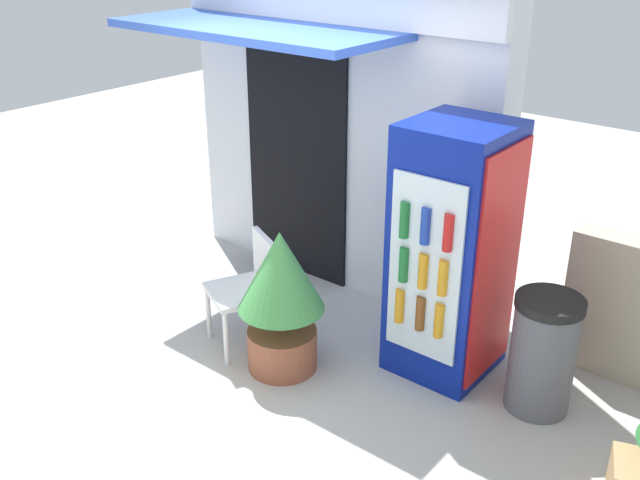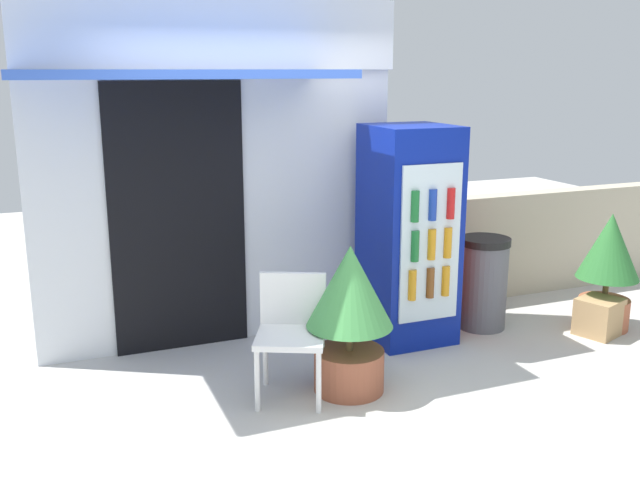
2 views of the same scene
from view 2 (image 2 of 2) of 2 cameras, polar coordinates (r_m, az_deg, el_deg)
ground at (r=4.75m, az=1.21°, el=-13.83°), size 16.00×16.00×0.00m
storefront_building at (r=5.69m, az=-8.63°, el=7.29°), size 2.94×1.24×3.04m
drink_cooler at (r=5.78m, az=7.27°, el=0.45°), size 0.66×0.74×1.77m
plastic_chair at (r=4.82m, az=-2.32°, el=-6.95°), size 0.61×0.60×0.83m
potted_plant_near_shop at (r=4.83m, az=2.42°, el=-5.56°), size 0.60×0.60×1.05m
potted_plant_curbside at (r=6.49m, az=22.33°, el=-1.69°), size 0.52×0.52×1.02m
trash_bin at (r=6.24m, az=13.08°, el=-3.38°), size 0.43×0.43×0.80m
stone_boundary_wall at (r=7.46m, az=17.74°, el=-0.05°), size 2.67×0.21×1.02m
cardboard_box at (r=6.43m, az=21.67°, el=-5.79°), size 0.42×0.41×0.32m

